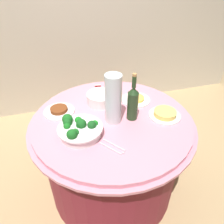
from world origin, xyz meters
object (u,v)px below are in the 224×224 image
food_plate_stir_fry (59,111)px  wine_bottle (133,102)px  food_plate_fried_egg (136,99)px  label_placard_front (98,88)px  broccoli_bowl (79,129)px  decorative_fruit_vase (112,101)px  food_plate_noodles (165,114)px  plate_stack (101,98)px  serving_tongs (113,147)px

food_plate_stir_fry → wine_bottle: bearing=-23.6°
food_plate_fried_egg → label_placard_front: size_ratio=4.00×
broccoli_bowl → decorative_fruit_vase: size_ratio=0.82×
label_placard_front → food_plate_noodles: bearing=-52.3°
plate_stack → decorative_fruit_vase: size_ratio=0.62×
broccoli_bowl → plate_stack: size_ratio=1.33×
plate_stack → wine_bottle: 0.31m
plate_stack → food_plate_fried_egg: (0.27, -0.04, -0.03)m
label_placard_front → food_plate_fried_egg: bearing=-42.5°
decorative_fruit_vase → label_placard_front: bearing=90.6°
plate_stack → serving_tongs: bearing=-95.1°
broccoli_bowl → decorative_fruit_vase: 0.28m
food_plate_stir_fry → food_plate_fried_egg: 0.59m
broccoli_bowl → food_plate_stir_fry: size_ratio=1.27×
decorative_fruit_vase → food_plate_noodles: 0.40m
plate_stack → food_plate_fried_egg: plate_stack is taller
serving_tongs → food_plate_fried_egg: food_plate_fried_egg is taller
broccoli_bowl → food_plate_noodles: (0.60, 0.03, -0.03)m
serving_tongs → food_plate_stir_fry: 0.53m
plate_stack → food_plate_stir_fry: 0.32m
decorative_fruit_vase → label_placard_front: decorative_fruit_vase is taller
food_plate_stir_fry → food_plate_noodles: bearing=-19.8°
serving_tongs → wine_bottle: bearing=49.8°
food_plate_stir_fry → broccoli_bowl: bearing=-69.9°
broccoli_bowl → plate_stack: 0.39m
food_plate_fried_egg → food_plate_stir_fry: bearing=179.4°
wine_bottle → food_plate_stir_fry: wine_bottle is taller
decorative_fruit_vase → food_plate_stir_fry: 0.42m
food_plate_noodles → label_placard_front: label_placard_front is taller
serving_tongs → food_plate_noodles: (0.43, 0.20, 0.01)m
plate_stack → label_placard_front: (0.02, 0.18, -0.01)m
label_placard_front → broccoli_bowl: bearing=-114.8°
decorative_fruit_vase → food_plate_fried_egg: (0.25, 0.19, -0.15)m
decorative_fruit_vase → label_placard_front: 0.44m
plate_stack → food_plate_stir_fry: plate_stack is taller
food_plate_noodles → decorative_fruit_vase: bearing=171.4°
food_plate_stir_fry → food_plate_noodles: size_ratio=1.00×
plate_stack → wine_bottle: size_ratio=0.62×
food_plate_fried_egg → food_plate_noodles: food_plate_noodles is taller
decorative_fruit_vase → serving_tongs: (-0.07, -0.25, -0.16)m
food_plate_stir_fry → food_plate_fried_egg: food_plate_stir_fry is taller
wine_bottle → label_placard_front: wine_bottle is taller
food_plate_fried_egg → food_plate_noodles: (0.12, -0.25, 0.01)m
food_plate_fried_egg → food_plate_noodles: size_ratio=1.00×
food_plate_noodles → food_plate_fried_egg: bearing=115.8°
broccoli_bowl → food_plate_fried_egg: bearing=29.9°
broccoli_bowl → food_plate_stir_fry: broccoli_bowl is taller
food_plate_fried_egg → label_placard_front: 0.34m
serving_tongs → decorative_fruit_vase: bearing=74.9°
plate_stack → label_placard_front: 0.19m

